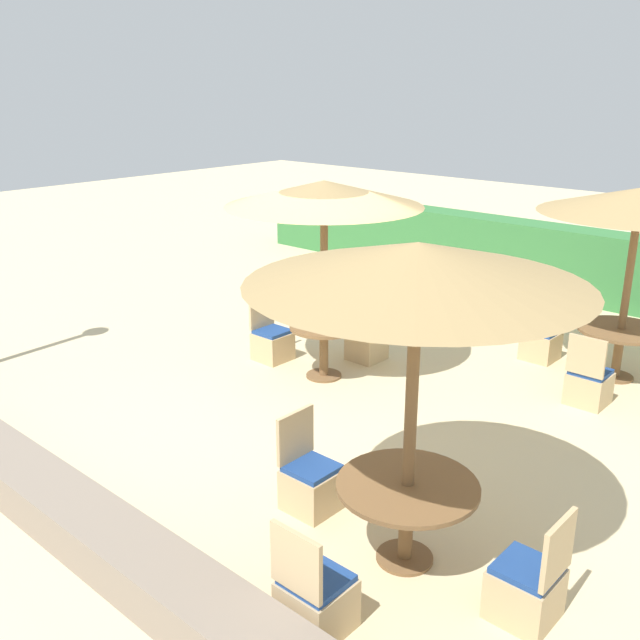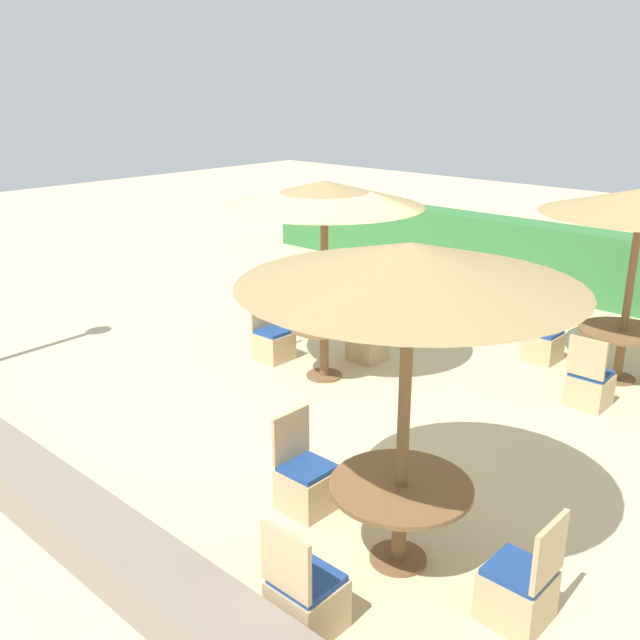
{
  "view_description": "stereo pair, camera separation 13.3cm",
  "coord_description": "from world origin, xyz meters",
  "px_view_note": "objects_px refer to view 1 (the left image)",
  "views": [
    {
      "loc": [
        5.78,
        -5.85,
        3.82
      ],
      "look_at": [
        0.0,
        0.6,
        0.9
      ],
      "focal_mm": 40.0,
      "sensor_mm": 36.0,
      "label": 1
    },
    {
      "loc": [
        5.88,
        -5.76,
        3.82
      ],
      "look_at": [
        0.0,
        0.6,
        0.9
      ],
      "focal_mm": 40.0,
      "sensor_mm": 36.0,
      "label": 2
    }
  ],
  "objects_px": {
    "parasol_center": "(324,194)",
    "round_table_center": "(324,339)",
    "patio_chair_front_right_east": "(527,588)",
    "patio_chair_back_right_south": "(589,384)",
    "patio_chair_front_right_south": "(315,599)",
    "round_table_front_right": "(407,498)",
    "round_table_back_right": "(620,338)",
    "patio_chair_back_right_west": "(540,341)",
    "patio_chair_front_right_west": "(311,483)",
    "parasol_back_right": "(640,202)",
    "patio_chair_center_north": "(367,342)",
    "parasol_front_right": "(418,266)",
    "patio_chair_center_west": "(272,342)"
  },
  "relations": [
    {
      "from": "patio_chair_front_right_south",
      "to": "patio_chair_front_right_east",
      "type": "relative_size",
      "value": 1.0
    },
    {
      "from": "patio_chair_front_right_east",
      "to": "parasol_back_right",
      "type": "distance_m",
      "value": 5.58
    },
    {
      "from": "parasol_front_right",
      "to": "patio_chair_front_right_west",
      "type": "height_order",
      "value": "parasol_front_right"
    },
    {
      "from": "patio_chair_front_right_south",
      "to": "round_table_center",
      "type": "relative_size",
      "value": 1.02
    },
    {
      "from": "patio_chair_center_north",
      "to": "parasol_back_right",
      "type": "height_order",
      "value": "parasol_back_right"
    },
    {
      "from": "round_table_center",
      "to": "patio_chair_back_right_south",
      "type": "bearing_deg",
      "value": 27.11
    },
    {
      "from": "parasol_front_right",
      "to": "round_table_front_right",
      "type": "bearing_deg",
      "value": 0.0
    },
    {
      "from": "patio_chair_front_right_south",
      "to": "round_table_back_right",
      "type": "height_order",
      "value": "patio_chair_front_right_south"
    },
    {
      "from": "parasol_center",
      "to": "patio_chair_back_right_south",
      "type": "relative_size",
      "value": 2.84
    },
    {
      "from": "round_table_center",
      "to": "round_table_front_right",
      "type": "bearing_deg",
      "value": -38.51
    },
    {
      "from": "patio_chair_front_right_west",
      "to": "patio_chair_back_right_west",
      "type": "relative_size",
      "value": 1.0
    },
    {
      "from": "patio_chair_front_right_south",
      "to": "patio_chair_back_right_south",
      "type": "distance_m",
      "value": 5.1
    },
    {
      "from": "parasol_back_right",
      "to": "patio_chair_back_right_south",
      "type": "distance_m",
      "value": 2.37
    },
    {
      "from": "patio_chair_front_right_south",
      "to": "parasol_back_right",
      "type": "height_order",
      "value": "parasol_back_right"
    },
    {
      "from": "parasol_front_right",
      "to": "parasol_center",
      "type": "distance_m",
      "value": 3.95
    },
    {
      "from": "round_table_front_right",
      "to": "round_table_center",
      "type": "height_order",
      "value": "round_table_center"
    },
    {
      "from": "round_table_front_right",
      "to": "round_table_back_right",
      "type": "distance_m",
      "value": 5.06
    },
    {
      "from": "patio_chair_back_right_west",
      "to": "patio_chair_front_right_south",
      "type": "bearing_deg",
      "value": 11.06
    },
    {
      "from": "round_table_center",
      "to": "patio_chair_back_right_south",
      "type": "height_order",
      "value": "patio_chair_back_right_south"
    },
    {
      "from": "patio_chair_front_right_east",
      "to": "patio_chair_back_right_south",
      "type": "xyz_separation_m",
      "value": [
        -1.15,
        3.96,
        0.0
      ]
    },
    {
      "from": "round_table_front_right",
      "to": "patio_chair_front_right_south",
      "type": "distance_m",
      "value": 1.15
    },
    {
      "from": "patio_chair_front_right_east",
      "to": "patio_chair_center_west",
      "type": "bearing_deg",
      "value": 65.01
    },
    {
      "from": "round_table_back_right",
      "to": "patio_chair_back_right_west",
      "type": "height_order",
      "value": "patio_chair_back_right_west"
    },
    {
      "from": "patio_chair_front_right_west",
      "to": "parasol_center",
      "type": "xyz_separation_m",
      "value": [
        -1.98,
        2.42,
        2.21
      ]
    },
    {
      "from": "patio_chair_center_north",
      "to": "patio_chair_back_right_south",
      "type": "bearing_deg",
      "value": -167.98
    },
    {
      "from": "patio_chair_front_right_west",
      "to": "parasol_back_right",
      "type": "relative_size",
      "value": 0.36
    },
    {
      "from": "parasol_front_right",
      "to": "patio_chair_front_right_east",
      "type": "bearing_deg",
      "value": 2.19
    },
    {
      "from": "round_table_front_right",
      "to": "patio_chair_front_right_south",
      "type": "relative_size",
      "value": 1.26
    },
    {
      "from": "round_table_front_right",
      "to": "parasol_back_right",
      "type": "distance_m",
      "value": 5.37
    },
    {
      "from": "patio_chair_center_north",
      "to": "round_table_back_right",
      "type": "xyz_separation_m",
      "value": [
        2.93,
        1.7,
        0.3
      ]
    },
    {
      "from": "patio_chair_back_right_west",
      "to": "patio_chair_center_north",
      "type": "bearing_deg",
      "value": -48.01
    },
    {
      "from": "parasol_front_right",
      "to": "parasol_center",
      "type": "bearing_deg",
      "value": 141.49
    },
    {
      "from": "patio_chair_front_right_west",
      "to": "round_table_back_right",
      "type": "xyz_separation_m",
      "value": [
        0.98,
        5.02,
        0.3
      ]
    },
    {
      "from": "parasol_back_right",
      "to": "patio_chair_back_right_west",
      "type": "bearing_deg",
      "value": -177.85
    },
    {
      "from": "round_table_back_right",
      "to": "patio_chair_back_right_west",
      "type": "xyz_separation_m",
      "value": [
        -1.09,
        -0.04,
        -0.3
      ]
    },
    {
      "from": "round_table_center",
      "to": "patio_chair_center_north",
      "type": "height_order",
      "value": "patio_chair_center_north"
    },
    {
      "from": "patio_chair_front_right_east",
      "to": "round_table_back_right",
      "type": "relative_size",
      "value": 0.82
    },
    {
      "from": "round_table_center",
      "to": "parasol_back_right",
      "type": "xyz_separation_m",
      "value": [
        2.96,
        2.6,
        1.84
      ]
    },
    {
      "from": "parasol_front_right",
      "to": "round_table_center",
      "type": "distance_m",
      "value": 4.42
    },
    {
      "from": "parasol_center",
      "to": "patio_chair_back_right_west",
      "type": "xyz_separation_m",
      "value": [
        1.87,
        2.56,
        -2.21
      ]
    },
    {
      "from": "patio_chair_front_right_west",
      "to": "round_table_front_right",
      "type": "bearing_deg",
      "value": 88.05
    },
    {
      "from": "round_table_front_right",
      "to": "patio_chair_center_west",
      "type": "height_order",
      "value": "patio_chair_center_west"
    },
    {
      "from": "patio_chair_front_right_south",
      "to": "patio_chair_back_right_south",
      "type": "bearing_deg",
      "value": 90.72
    },
    {
      "from": "parasol_center",
      "to": "round_table_center",
      "type": "height_order",
      "value": "parasol_center"
    },
    {
      "from": "patio_chair_center_west",
      "to": "parasol_front_right",
      "type": "bearing_deg",
      "value": 59.1
    },
    {
      "from": "parasol_center",
      "to": "round_table_center",
      "type": "bearing_deg",
      "value": 180.0
    },
    {
      "from": "patio_chair_front_right_west",
      "to": "parasol_back_right",
      "type": "xyz_separation_m",
      "value": [
        0.98,
        5.02,
        2.12
      ]
    },
    {
      "from": "patio_chair_front_right_south",
      "to": "patio_chair_center_west",
      "type": "height_order",
      "value": "same"
    },
    {
      "from": "patio_chair_front_right_west",
      "to": "patio_chair_back_right_west",
      "type": "xyz_separation_m",
      "value": [
        -0.11,
        4.98,
        0.0
      ]
    },
    {
      "from": "parasol_front_right",
      "to": "patio_chair_center_west",
      "type": "distance_m",
      "value": 5.26
    }
  ]
}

